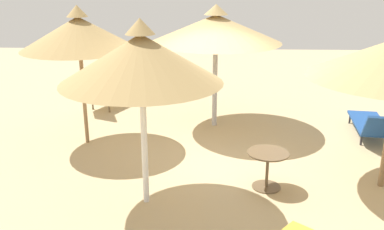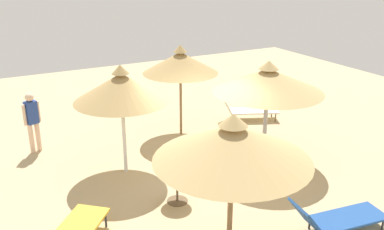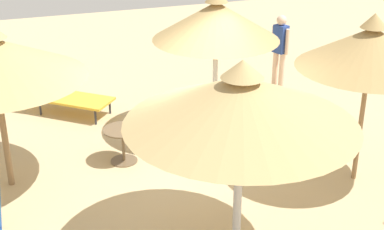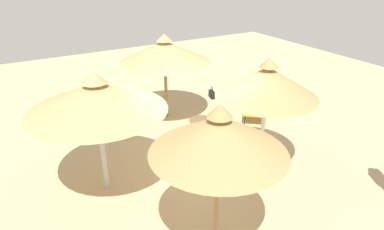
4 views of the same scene
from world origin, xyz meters
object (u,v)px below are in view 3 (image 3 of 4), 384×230
object	(u,v)px
lounge_chair_back	(62,94)
parasol_umbrella_far_right	(241,101)
parasol_umbrella_front	(371,48)
side_table_round	(123,139)
person_standing_edge	(280,46)
parasol_umbrella_near_right	(216,21)

from	to	relation	value
lounge_chair_back	parasol_umbrella_far_right	bearing A→B (deg)	-164.50
parasol_umbrella_front	side_table_round	distance (m)	4.28
side_table_round	parasol_umbrella_front	bearing A→B (deg)	-117.97
lounge_chair_back	person_standing_edge	size ratio (longest dim) A/B	1.19
side_table_round	parasol_umbrella_near_right	bearing A→B (deg)	-74.84
parasol_umbrella_front	parasol_umbrella_near_right	size ratio (longest dim) A/B	1.00
parasol_umbrella_front	person_standing_edge	size ratio (longest dim) A/B	1.62
parasol_umbrella_far_right	parasol_umbrella_near_right	size ratio (longest dim) A/B	1.03
parasol_umbrella_far_right	lounge_chair_back	distance (m)	5.95
parasol_umbrella_far_right	person_standing_edge	world-z (taller)	parasol_umbrella_far_right
person_standing_edge	parasol_umbrella_near_right	bearing A→B (deg)	128.12
parasol_umbrella_far_right	lounge_chair_back	world-z (taller)	parasol_umbrella_far_right
lounge_chair_back	person_standing_edge	distance (m)	4.93
person_standing_edge	side_table_round	world-z (taller)	person_standing_edge
side_table_round	lounge_chair_back	bearing A→B (deg)	15.70
parasol_umbrella_far_right	lounge_chair_back	bearing A→B (deg)	15.50
parasol_umbrella_front	lounge_chair_back	bearing A→B (deg)	43.64
parasol_umbrella_near_right	person_standing_edge	world-z (taller)	parasol_umbrella_near_right
parasol_umbrella_front	parasol_umbrella_near_right	distance (m)	2.79
parasol_umbrella_near_right	lounge_chair_back	size ratio (longest dim) A/B	1.37
parasol_umbrella_front	person_standing_edge	world-z (taller)	parasol_umbrella_front
parasol_umbrella_front	parasol_umbrella_near_right	bearing A→B (deg)	33.46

